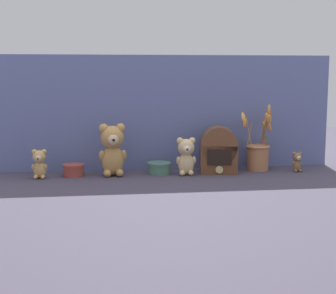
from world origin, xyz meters
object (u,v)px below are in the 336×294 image
Objects in this scene: flower_vase at (258,152)px; decorative_tin_short at (74,170)px; teddy_bear_medium at (186,155)px; teddy_bear_tiny at (297,161)px; decorative_tin_tall at (159,168)px; teddy_bear_large at (112,149)px; teddy_bear_small at (39,163)px; vintage_radio at (219,151)px.

flower_vase is 3.25× the size of decorative_tin_short.
teddy_bear_tiny is at bearing 0.84° from teddy_bear_medium.
teddy_bear_medium is 0.15m from decorative_tin_tall.
teddy_bear_large is 1.82× the size of teddy_bear_small.
decorative_tin_tall is 1.13× the size of decorative_tin_short.
teddy_bear_tiny is 1.09m from decorative_tin_short.
flower_vase is at bearing 9.04° from vintage_radio.
teddy_bear_tiny reaches higher than decorative_tin_short.
teddy_bear_large is 2.44× the size of decorative_tin_short.
teddy_bear_small is 1.38× the size of teddy_bear_tiny.
teddy_bear_medium is 0.17m from vintage_radio.
teddy_bear_large reaches higher than decorative_tin_tall.
decorative_tin_tall is at bearing 0.22° from decorative_tin_short.
teddy_bear_tiny is at bearing -1.65° from decorative_tin_short.
flower_vase reaches higher than teddy_bear_large.
teddy_bear_medium is at bearing -4.25° from decorative_tin_short.
teddy_bear_small is 0.16m from decorative_tin_short.
teddy_bear_large reaches higher than decorative_tin_short.
teddy_bear_small reaches higher than decorative_tin_tall.
teddy_bear_medium is at bearing -168.72° from flower_vase.
teddy_bear_small is 0.56m from decorative_tin_tall.
teddy_bear_medium is at bearing -165.96° from vintage_radio.
decorative_tin_short is (-0.18, 0.01, -0.10)m from teddy_bear_large.
vintage_radio is at bearing 2.36° from teddy_bear_small.
teddy_bear_tiny is 0.30× the size of flower_vase.
flower_vase is 1.46× the size of vintage_radio.
decorative_tin_short is (-1.09, 0.03, -0.02)m from teddy_bear_tiny.
flower_vase is 0.91m from decorative_tin_short.
vintage_radio reaches higher than decorative_tin_short.
teddy_bear_large is 0.75× the size of flower_vase.
teddy_bear_small is 0.60× the size of vintage_radio.
teddy_bear_medium is 0.56m from teddy_bear_tiny.
teddy_bear_small is 0.41× the size of flower_vase.
teddy_bear_small reaches higher than teddy_bear_tiny.
teddy_bear_small is 1.34× the size of decorative_tin_short.
flower_vase is (-0.18, 0.07, 0.04)m from teddy_bear_tiny.
teddy_bear_tiny is 0.68m from decorative_tin_tall.
decorative_tin_tall is at bearing 161.60° from teddy_bear_medium.
teddy_bear_medium is 0.54m from decorative_tin_short.
teddy_bear_tiny is 0.44× the size of vintage_radio.
teddy_bear_medium is 0.68m from teddy_bear_small.
flower_vase is at bearing 3.77° from teddy_bear_large.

